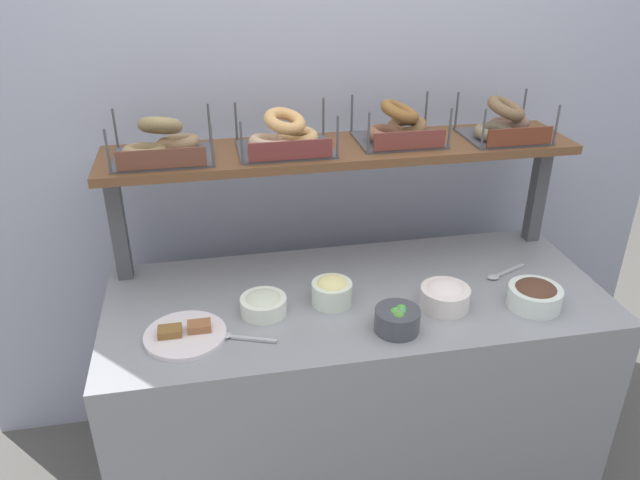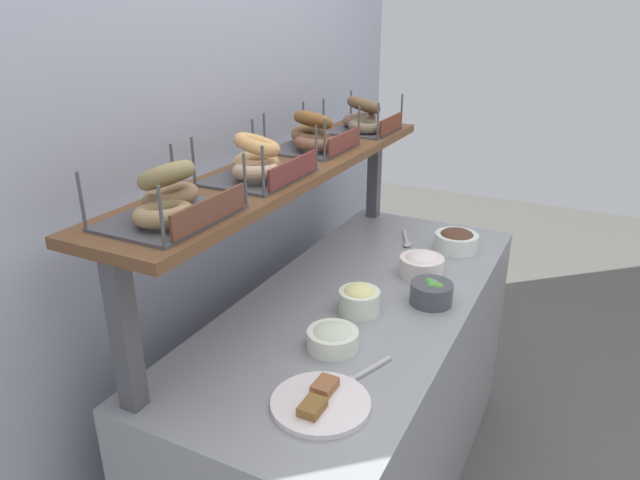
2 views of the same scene
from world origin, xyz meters
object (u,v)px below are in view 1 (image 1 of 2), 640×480
at_px(bowl_chocolate_spread, 535,295).
at_px(bowl_egg_salad, 332,291).
at_px(bagel_basket_cinnamon_raisin, 398,127).
at_px(bowl_scallion_spread, 263,304).
at_px(bagel_basket_everything, 162,144).
at_px(bagel_basket_poppy, 504,124).
at_px(bowl_cream_cheese, 445,295).
at_px(serving_spoon_near_plate, 501,274).
at_px(serving_plate_white, 185,334).
at_px(bagel_basket_plain, 285,137).
at_px(serving_spoon_by_edge, 237,337).
at_px(bowl_veggie_mix, 397,319).

bearing_deg(bowl_chocolate_spread, bowl_egg_salad, 167.25).
bearing_deg(bagel_basket_cinnamon_raisin, bowl_scallion_spread, -147.62).
relative_size(bagel_basket_everything, bagel_basket_poppy, 1.16).
distance_m(bowl_chocolate_spread, bowl_scallion_spread, 0.87).
bearing_deg(bowl_cream_cheese, bowl_egg_salad, 165.31).
relative_size(bowl_chocolate_spread, bowl_scallion_spread, 1.16).
bearing_deg(bowl_chocolate_spread, serving_spoon_near_plate, 94.26).
distance_m(bowl_egg_salad, bagel_basket_cinnamon_raisin, 0.61).
height_order(bowl_scallion_spread, serving_plate_white, bowl_scallion_spread).
xyz_separation_m(bagel_basket_everything, bagel_basket_plain, (0.40, 0.00, -0.00)).
xyz_separation_m(bowl_scallion_spread, bagel_basket_cinnamon_raisin, (0.52, 0.33, 0.44)).
height_order(serving_spoon_by_edge, bagel_basket_plain, bagel_basket_plain).
distance_m(serving_spoon_near_plate, bagel_basket_plain, 0.89).
distance_m(bowl_veggie_mix, serving_spoon_near_plate, 0.52).
bearing_deg(bagel_basket_everything, bowl_cream_cheese, -24.11).
bearing_deg(bowl_chocolate_spread, bowl_veggie_mix, -174.90).
bearing_deg(bagel_basket_poppy, bowl_cream_cheese, -130.59).
height_order(bowl_cream_cheese, bagel_basket_plain, bagel_basket_plain).
bearing_deg(bowl_scallion_spread, bagel_basket_everything, 131.98).
bearing_deg(bagel_basket_plain, serving_spoon_near_plate, -18.03).
height_order(bowl_cream_cheese, serving_spoon_near_plate, bowl_cream_cheese).
bearing_deg(bowl_scallion_spread, serving_plate_white, -160.86).
bearing_deg(bowl_veggie_mix, bagel_basket_poppy, 42.60).
distance_m(serving_spoon_near_plate, bagel_basket_cinnamon_raisin, 0.63).
xyz_separation_m(bowl_cream_cheese, serving_plate_white, (-0.82, -0.01, -0.03)).
bearing_deg(serving_plate_white, bowl_chocolate_spread, -2.25).
xyz_separation_m(bagel_basket_cinnamon_raisin, bagel_basket_poppy, (0.37, -0.03, -0.00)).
height_order(bowl_scallion_spread, bagel_basket_cinnamon_raisin, bagel_basket_cinnamon_raisin).
bearing_deg(bagel_basket_plain, bowl_egg_salad, -70.86).
height_order(bowl_scallion_spread, bagel_basket_poppy, bagel_basket_poppy).
xyz_separation_m(bowl_chocolate_spread, serving_plate_white, (-1.11, 0.04, -0.03)).
bearing_deg(serving_spoon_near_plate, bagel_basket_poppy, 77.12).
bearing_deg(serving_spoon_by_edge, bowl_cream_cheese, 4.12).
relative_size(bowl_egg_salad, bagel_basket_plain, 0.42).
bearing_deg(bagel_basket_poppy, serving_plate_white, -161.46).
distance_m(bowl_chocolate_spread, serving_spoon_by_edge, 0.95).
bearing_deg(serving_spoon_near_plate, bowl_chocolate_spread, -85.74).
bearing_deg(serving_spoon_near_plate, bagel_basket_cinnamon_raisin, 141.15).
bearing_deg(bagel_basket_poppy, serving_spoon_near_plate, -102.88).
bearing_deg(bowl_scallion_spread, bagel_basket_poppy, 18.38).
distance_m(bowl_veggie_mix, bagel_basket_everything, 0.92).
bearing_deg(bagel_basket_plain, bowl_scallion_spread, -111.92).
relative_size(bowl_veggie_mix, bowl_egg_salad, 1.05).
bearing_deg(serving_spoon_by_edge, bowl_egg_salad, 23.86).
distance_m(bowl_chocolate_spread, bagel_basket_poppy, 0.61).
xyz_separation_m(bowl_scallion_spread, serving_plate_white, (-0.25, -0.09, -0.02)).
bearing_deg(bagel_basket_plain, bowl_veggie_mix, -61.07).
bearing_deg(bowl_chocolate_spread, serving_spoon_by_edge, 179.78).
relative_size(bowl_veggie_mix, bowl_cream_cheese, 0.87).
xyz_separation_m(bowl_veggie_mix, serving_spoon_near_plate, (0.46, 0.24, -0.03)).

